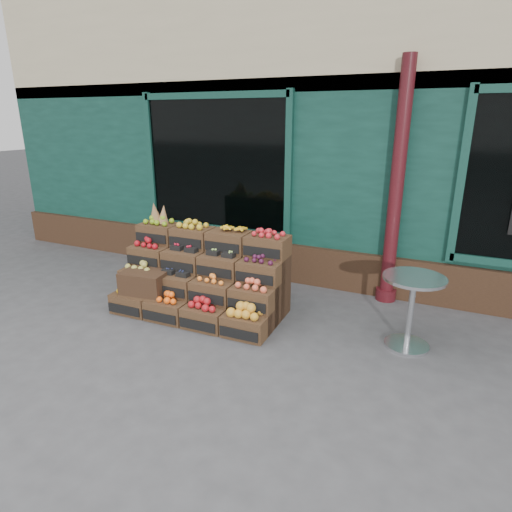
% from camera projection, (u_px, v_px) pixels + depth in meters
% --- Properties ---
extents(ground, '(60.00, 60.00, 0.00)m').
position_uv_depth(ground, '(246.00, 348.00, 4.80)').
color(ground, '#414143').
rests_on(ground, ground).
extents(shop_facade, '(12.00, 6.24, 4.80)m').
position_uv_depth(shop_facade, '(360.00, 121.00, 8.46)').
color(shop_facade, '#10362D').
rests_on(shop_facade, ground).
extents(crate_display, '(2.19, 1.12, 1.35)m').
position_uv_depth(crate_display, '(203.00, 280.00, 5.64)').
color(crate_display, '#422C1A').
rests_on(crate_display, ground).
extents(spare_crates, '(0.62, 0.47, 0.57)m').
position_uv_depth(spare_crates, '(146.00, 292.00, 5.59)').
color(spare_crates, '#422C1A').
rests_on(spare_crates, ground).
extents(bistro_table, '(0.67, 0.67, 0.84)m').
position_uv_depth(bistro_table, '(411.00, 304.00, 4.67)').
color(bistro_table, silver).
rests_on(bistro_table, ground).
extents(shopkeeper, '(0.87, 0.74, 2.03)m').
position_uv_depth(shopkeeper, '(211.00, 204.00, 7.52)').
color(shopkeeper, '#164D2B').
rests_on(shopkeeper, ground).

